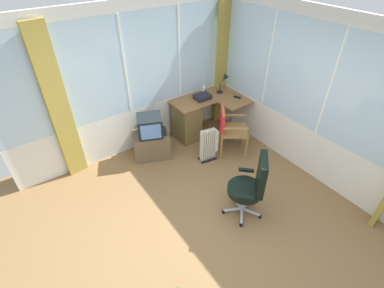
{
  "coord_description": "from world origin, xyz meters",
  "views": [
    {
      "loc": [
        -1.66,
        -1.92,
        3.37
      ],
      "look_at": [
        0.34,
        0.92,
        0.76
      ],
      "focal_mm": 26.65,
      "sensor_mm": 36.0,
      "label": 1
    }
  ],
  "objects_px": {
    "desk": "(190,119)",
    "space_heater": "(209,145)",
    "desk_lamp": "(225,80)",
    "tv_remote": "(237,97)",
    "wooden_armchair": "(228,125)",
    "office_chair": "(252,184)",
    "paper_tray": "(202,97)",
    "tv_on_stand": "(151,139)",
    "spray_bottle": "(204,90)"
  },
  "relations": [
    {
      "from": "desk",
      "to": "space_heater",
      "type": "bearing_deg",
      "value": -98.51
    },
    {
      "from": "desk_lamp",
      "to": "tv_remote",
      "type": "relative_size",
      "value": 2.62
    },
    {
      "from": "desk_lamp",
      "to": "space_heater",
      "type": "bearing_deg",
      "value": -141.62
    },
    {
      "from": "wooden_armchair",
      "to": "space_heater",
      "type": "height_order",
      "value": "wooden_armchair"
    },
    {
      "from": "desk",
      "to": "office_chair",
      "type": "relative_size",
      "value": 1.29
    },
    {
      "from": "tv_remote",
      "to": "paper_tray",
      "type": "relative_size",
      "value": 0.5
    },
    {
      "from": "tv_remote",
      "to": "tv_on_stand",
      "type": "relative_size",
      "value": 0.18
    },
    {
      "from": "wooden_armchair",
      "to": "office_chair",
      "type": "xyz_separation_m",
      "value": [
        -0.68,
        -1.29,
        -0.02
      ]
    },
    {
      "from": "tv_remote",
      "to": "spray_bottle",
      "type": "xyz_separation_m",
      "value": [
        -0.45,
        0.49,
        0.09
      ]
    },
    {
      "from": "office_chair",
      "to": "space_heater",
      "type": "distance_m",
      "value": 1.36
    },
    {
      "from": "desk",
      "to": "desk_lamp",
      "type": "bearing_deg",
      "value": -2.98
    },
    {
      "from": "desk",
      "to": "paper_tray",
      "type": "relative_size",
      "value": 4.45
    },
    {
      "from": "desk",
      "to": "tv_on_stand",
      "type": "bearing_deg",
      "value": -174.4
    },
    {
      "from": "desk_lamp",
      "to": "paper_tray",
      "type": "relative_size",
      "value": 1.31
    },
    {
      "from": "tv_remote",
      "to": "paper_tray",
      "type": "distance_m",
      "value": 0.68
    },
    {
      "from": "paper_tray",
      "to": "tv_on_stand",
      "type": "bearing_deg",
      "value": -176.43
    },
    {
      "from": "desk_lamp",
      "to": "wooden_armchair",
      "type": "distance_m",
      "value": 1.03
    },
    {
      "from": "desk_lamp",
      "to": "spray_bottle",
      "type": "xyz_separation_m",
      "value": [
        -0.39,
        0.17,
        -0.15
      ]
    },
    {
      "from": "office_chair",
      "to": "tv_on_stand",
      "type": "bearing_deg",
      "value": 104.03
    },
    {
      "from": "wooden_armchair",
      "to": "spray_bottle",
      "type": "bearing_deg",
      "value": 80.99
    },
    {
      "from": "tv_remote",
      "to": "paper_tray",
      "type": "bearing_deg",
      "value": 128.2
    },
    {
      "from": "tv_on_stand",
      "to": "space_heater",
      "type": "distance_m",
      "value": 1.05
    },
    {
      "from": "spray_bottle",
      "to": "space_heater",
      "type": "relative_size",
      "value": 0.34
    },
    {
      "from": "spray_bottle",
      "to": "tv_on_stand",
      "type": "distance_m",
      "value": 1.43
    },
    {
      "from": "desk",
      "to": "desk_lamp",
      "type": "height_order",
      "value": "desk_lamp"
    },
    {
      "from": "desk_lamp",
      "to": "tv_on_stand",
      "type": "distance_m",
      "value": 1.84
    },
    {
      "from": "spray_bottle",
      "to": "tv_on_stand",
      "type": "bearing_deg",
      "value": -170.74
    },
    {
      "from": "office_chair",
      "to": "tv_on_stand",
      "type": "height_order",
      "value": "office_chair"
    },
    {
      "from": "desk",
      "to": "paper_tray",
      "type": "xyz_separation_m",
      "value": [
        0.29,
        -0.01,
        0.4
      ]
    },
    {
      "from": "desk_lamp",
      "to": "space_heater",
      "type": "distance_m",
      "value": 1.39
    },
    {
      "from": "desk_lamp",
      "to": "spray_bottle",
      "type": "bearing_deg",
      "value": 156.67
    },
    {
      "from": "desk",
      "to": "spray_bottle",
      "type": "xyz_separation_m",
      "value": [
        0.42,
        0.13,
        0.46
      ]
    },
    {
      "from": "paper_tray",
      "to": "tv_remote",
      "type": "bearing_deg",
      "value": -30.64
    },
    {
      "from": "wooden_armchair",
      "to": "office_chair",
      "type": "height_order",
      "value": "office_chair"
    },
    {
      "from": "tv_on_stand",
      "to": "space_heater",
      "type": "relative_size",
      "value": 1.3
    },
    {
      "from": "desk_lamp",
      "to": "spray_bottle",
      "type": "relative_size",
      "value": 1.82
    },
    {
      "from": "spray_bottle",
      "to": "paper_tray",
      "type": "relative_size",
      "value": 0.72
    },
    {
      "from": "tv_remote",
      "to": "space_heater",
      "type": "xyz_separation_m",
      "value": [
        -0.99,
        -0.42,
        -0.46
      ]
    },
    {
      "from": "wooden_armchair",
      "to": "tv_remote",
      "type": "bearing_deg",
      "value": 36.12
    },
    {
      "from": "wooden_armchair",
      "to": "space_heater",
      "type": "bearing_deg",
      "value": 177.58
    },
    {
      "from": "spray_bottle",
      "to": "space_heater",
      "type": "bearing_deg",
      "value": -120.68
    },
    {
      "from": "tv_on_stand",
      "to": "space_heater",
      "type": "bearing_deg",
      "value": -41.42
    },
    {
      "from": "paper_tray",
      "to": "spray_bottle",
      "type": "bearing_deg",
      "value": 47.34
    },
    {
      "from": "tv_remote",
      "to": "wooden_armchair",
      "type": "relative_size",
      "value": 0.17
    },
    {
      "from": "desk",
      "to": "space_heater",
      "type": "distance_m",
      "value": 0.8
    },
    {
      "from": "wooden_armchair",
      "to": "office_chair",
      "type": "distance_m",
      "value": 1.46
    },
    {
      "from": "tv_remote",
      "to": "office_chair",
      "type": "relative_size",
      "value": 0.15
    },
    {
      "from": "tv_remote",
      "to": "paper_tray",
      "type": "xyz_separation_m",
      "value": [
        -0.58,
        0.35,
        0.03
      ]
    },
    {
      "from": "wooden_armchair",
      "to": "tv_on_stand",
      "type": "height_order",
      "value": "wooden_armchair"
    },
    {
      "from": "desk_lamp",
      "to": "paper_tray",
      "type": "bearing_deg",
      "value": 176.88
    }
  ]
}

